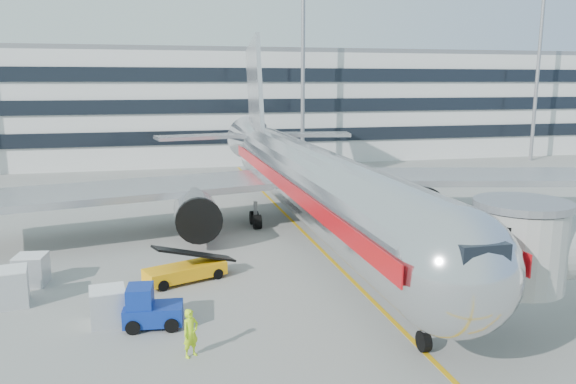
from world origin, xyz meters
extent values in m
plane|color=gray|center=(0.00, 0.00, 0.00)|extent=(180.00, 180.00, 0.00)
cube|color=#DC9D0B|center=(0.00, 10.00, 0.01)|extent=(0.25, 70.00, 0.01)
cylinder|color=silver|center=(0.00, 8.00, 4.20)|extent=(5.00, 36.00, 5.00)
sphere|color=silver|center=(0.00, -10.00, 4.20)|extent=(5.00, 5.00, 5.00)
cone|color=silver|center=(0.00, 31.00, 4.80)|extent=(5.00, 10.00, 5.00)
cube|color=black|center=(0.00, -11.50, 5.33)|extent=(1.80, 1.20, 0.90)
cube|color=#B7B7BC|center=(13.00, 13.50, 3.40)|extent=(24.95, 12.07, 0.50)
cube|color=#B7B7BC|center=(-13.00, 13.50, 3.40)|extent=(24.95, 12.07, 0.50)
cylinder|color=#99999E|center=(8.00, 10.00, 2.20)|extent=(3.00, 4.20, 3.00)
cylinder|color=#99999E|center=(-8.00, 10.00, 2.20)|extent=(3.00, 4.20, 3.00)
cylinder|color=black|center=(8.00, 8.00, 2.20)|extent=(3.10, 0.50, 3.10)
cylinder|color=black|center=(-8.00, 8.00, 2.20)|extent=(3.10, 0.50, 3.10)
cube|color=#B7B7BC|center=(0.00, 31.50, 9.20)|extent=(0.45, 9.39, 13.72)
cube|color=#B7B7BC|center=(5.50, 32.00, 5.40)|extent=(10.41, 4.94, 0.35)
cube|color=#B7B7BC|center=(-5.50, 32.00, 5.40)|extent=(10.41, 4.94, 0.35)
cylinder|color=gray|center=(0.00, -8.00, 0.90)|extent=(0.24, 0.24, 1.80)
cylinder|color=black|center=(0.00, -8.00, 0.45)|extent=(0.35, 0.90, 0.90)
cylinder|color=gray|center=(3.20, 14.00, 1.00)|extent=(0.30, 0.30, 2.00)
cylinder|color=gray|center=(-3.20, 14.00, 1.00)|extent=(0.30, 0.30, 2.00)
cube|color=red|center=(2.52, 8.00, 4.50)|extent=(0.06, 38.00, 0.90)
cube|color=red|center=(-2.52, 8.00, 4.50)|extent=(0.06, 38.00, 0.90)
cylinder|color=#A8A8A3|center=(4.20, -8.00, 4.20)|extent=(3.80, 3.80, 3.40)
cylinder|color=gray|center=(4.20, -8.00, 6.10)|extent=(4.00, 4.00, 0.30)
cube|color=black|center=(2.90, -8.00, 4.20)|extent=(1.40, 2.60, 2.60)
cube|color=silver|center=(0.00, 58.00, 7.50)|extent=(150.00, 24.00, 15.00)
cube|color=black|center=(0.00, 45.90, 4.00)|extent=(150.00, 0.30, 1.80)
cube|color=black|center=(0.00, 45.90, 8.00)|extent=(150.00, 0.30, 1.80)
cube|color=black|center=(0.00, 45.90, 12.00)|extent=(150.00, 0.30, 1.80)
cube|color=gray|center=(0.00, 58.00, 15.30)|extent=(150.00, 24.00, 0.60)
cylinder|color=gray|center=(8.00, 42.00, 12.50)|extent=(0.50, 0.50, 25.00)
cylinder|color=gray|center=(42.00, 42.00, 12.50)|extent=(0.50, 0.50, 25.00)
cube|color=#FFA90A|center=(-9.23, 2.89, 0.57)|extent=(4.83, 3.19, 0.72)
cube|color=black|center=(-9.23, 2.89, 1.50)|extent=(4.86, 2.79, 1.58)
cylinder|color=black|center=(-11.03, 2.96, 0.31)|extent=(0.68, 0.49, 0.62)
cylinder|color=black|center=(-10.51, 1.61, 0.31)|extent=(0.68, 0.49, 0.62)
cylinder|color=black|center=(-7.95, 4.16, 0.31)|extent=(0.68, 0.49, 0.62)
cylinder|color=black|center=(-7.43, 2.81, 0.31)|extent=(0.68, 0.49, 0.62)
cube|color=navy|center=(-10.99, -2.88, 0.61)|extent=(2.77, 1.75, 0.85)
cube|color=navy|center=(-11.55, -2.83, 1.46)|extent=(1.26, 1.52, 1.04)
cube|color=black|center=(-11.55, -2.83, 1.79)|extent=(1.15, 1.32, 0.09)
cylinder|color=black|center=(-11.76, -2.10, 0.33)|extent=(0.68, 0.34, 0.66)
cylinder|color=black|center=(-11.90, -3.50, 0.33)|extent=(0.68, 0.34, 0.66)
cylinder|color=black|center=(-10.07, -2.26, 0.33)|extent=(0.68, 0.34, 0.66)
cylinder|color=black|center=(-10.21, -3.67, 0.33)|extent=(0.68, 0.34, 0.66)
cube|color=silver|center=(-18.05, 1.39, 0.92)|extent=(2.05, 2.05, 1.84)
cube|color=white|center=(-18.05, 1.39, 1.86)|extent=(2.05, 2.05, 0.07)
cube|color=silver|center=(-17.57, 4.31, 0.82)|extent=(1.78, 1.78, 1.65)
cube|color=white|center=(-17.57, 4.31, 1.67)|extent=(1.78, 1.78, 0.06)
cube|color=silver|center=(-13.05, -1.99, 0.82)|extent=(1.76, 1.76, 1.64)
cube|color=white|center=(-13.05, -1.99, 1.66)|extent=(1.76, 1.76, 0.06)
imported|color=#C8FF1A|center=(-9.50, -6.18, 1.02)|extent=(0.89, 0.82, 2.04)
camera|label=1|loc=(-10.58, -27.88, 11.09)|focal=35.00mm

